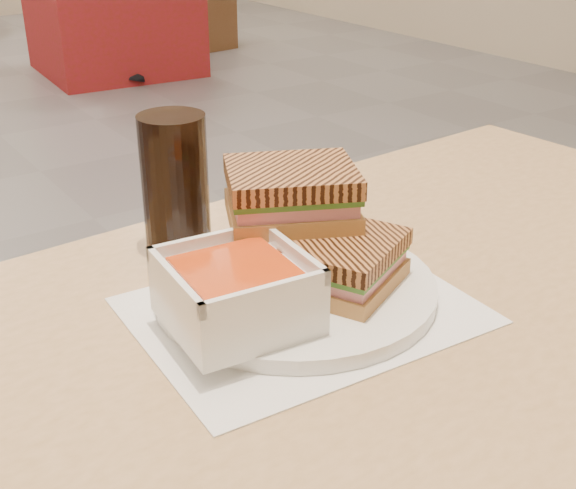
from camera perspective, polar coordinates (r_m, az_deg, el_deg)
main_table at (r=0.84m, az=7.21°, el=-11.53°), size 1.24×0.78×0.75m
tray_liner at (r=0.77m, az=1.16°, el=-4.98°), size 0.34×0.27×0.00m
plate at (r=0.79m, az=0.54°, el=-3.24°), size 0.29×0.29×0.02m
soup_bowl at (r=0.71m, az=-3.87°, el=-3.74°), size 0.14×0.14×0.07m
panini_lower at (r=0.77m, az=4.30°, el=-1.36°), size 0.15×0.14×0.05m
panini_upper at (r=0.79m, az=0.26°, el=3.79°), size 0.17×0.16×0.06m
cola_glass at (r=0.87m, az=-8.46°, el=4.44°), size 0.08×0.08×0.16m
bg_table_1 at (r=5.21m, az=-13.09°, el=16.93°), size 0.98×0.98×0.81m
bg_chair_1l at (r=5.86m, az=-15.12°, el=15.71°), size 0.46×0.46×0.43m
bg_chair_1r at (r=5.93m, az=-6.89°, el=16.76°), size 0.48×0.48×0.49m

